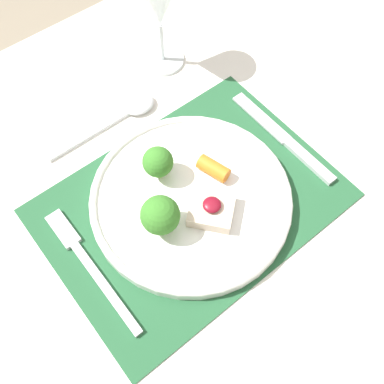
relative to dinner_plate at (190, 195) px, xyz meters
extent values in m
plane|color=gray|center=(0.00, 0.00, -0.80)|extent=(8.00, 8.00, 0.00)
cube|color=white|center=(0.00, 0.00, -0.03)|extent=(1.48, 0.93, 0.03)
cylinder|color=white|center=(0.67, 0.39, -0.42)|extent=(0.06, 0.06, 0.75)
cube|color=#235633|center=(0.00, 0.00, -0.02)|extent=(0.42, 0.30, 0.00)
cylinder|color=white|center=(0.00, 0.00, -0.01)|extent=(0.29, 0.29, 0.02)
torus|color=white|center=(0.00, 0.00, 0.00)|extent=(0.29, 0.29, 0.01)
cube|color=beige|center=(0.01, -0.04, 0.01)|extent=(0.08, 0.08, 0.02)
ellipsoid|color=maroon|center=(0.01, -0.04, 0.03)|extent=(0.03, 0.03, 0.01)
cylinder|color=#84B256|center=(-0.06, -0.02, 0.01)|extent=(0.01, 0.01, 0.02)
sphere|color=#387A28|center=(-0.06, -0.02, 0.04)|extent=(0.05, 0.05, 0.05)
cylinder|color=#84B256|center=(-0.01, 0.06, 0.01)|extent=(0.01, 0.01, 0.02)
sphere|color=#387A28|center=(-0.01, 0.06, 0.03)|extent=(0.05, 0.05, 0.05)
cylinder|color=orange|center=(0.05, 0.01, 0.01)|extent=(0.04, 0.05, 0.02)
cube|color=silver|center=(-0.17, -0.03, -0.01)|extent=(0.01, 0.16, 0.01)
cube|color=silver|center=(-0.17, 0.07, -0.01)|extent=(0.02, 0.06, 0.01)
cube|color=silver|center=(0.19, -0.06, -0.01)|extent=(0.02, 0.10, 0.01)
cube|color=silver|center=(0.19, 0.05, -0.01)|extent=(0.02, 0.12, 0.00)
cube|color=silver|center=(-0.05, 0.19, -0.02)|extent=(0.15, 0.01, 0.01)
ellipsoid|color=silver|center=(0.05, 0.19, -0.01)|extent=(0.05, 0.04, 0.02)
cylinder|color=white|center=(0.14, 0.25, -0.02)|extent=(0.08, 0.08, 0.01)
cylinder|color=white|center=(0.14, 0.25, 0.02)|extent=(0.01, 0.01, 0.07)
cone|color=white|center=(0.14, 0.25, 0.11)|extent=(0.08, 0.08, 0.09)
camera|label=1|loc=(-0.20, -0.25, 0.57)|focal=42.00mm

